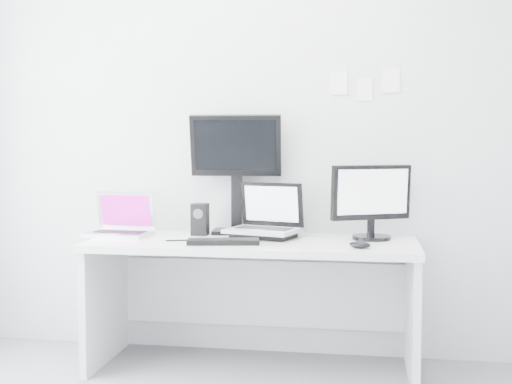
% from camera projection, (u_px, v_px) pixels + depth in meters
% --- Properties ---
extents(back_wall, '(3.60, 0.00, 3.60)m').
position_uv_depth(back_wall, '(263.00, 129.00, 4.01)').
color(back_wall, silver).
rests_on(back_wall, ground).
extents(desk, '(1.80, 0.70, 0.73)m').
position_uv_depth(desk, '(253.00, 305.00, 3.74)').
color(desk, white).
rests_on(desk, ground).
extents(macbook, '(0.37, 0.29, 0.27)m').
position_uv_depth(macbook, '(118.00, 213.00, 3.88)').
color(macbook, '#B7B7BC').
rests_on(macbook, desk).
extents(speaker, '(0.12, 0.12, 0.19)m').
position_uv_depth(speaker, '(200.00, 219.00, 3.92)').
color(speaker, black).
rests_on(speaker, desk).
extents(dell_laptop, '(0.46, 0.40, 0.32)m').
position_uv_depth(dell_laptop, '(263.00, 210.00, 3.79)').
color(dell_laptop, '#A9ABB1').
rests_on(dell_laptop, desk).
extents(rear_monitor, '(0.55, 0.24, 0.72)m').
position_uv_depth(rear_monitor, '(236.00, 173.00, 3.97)').
color(rear_monitor, black).
rests_on(rear_monitor, desk).
extents(samsung_monitor, '(0.52, 0.41, 0.43)m').
position_uv_depth(samsung_monitor, '(372.00, 201.00, 3.73)').
color(samsung_monitor, black).
rests_on(samsung_monitor, desk).
extents(keyboard, '(0.40, 0.20, 0.03)m').
position_uv_depth(keyboard, '(223.00, 242.00, 3.57)').
color(keyboard, black).
rests_on(keyboard, desk).
extents(mouse, '(0.13, 0.10, 0.04)m').
position_uv_depth(mouse, '(360.00, 245.00, 3.42)').
color(mouse, black).
rests_on(mouse, desk).
extents(wall_note_0, '(0.10, 0.00, 0.14)m').
position_uv_depth(wall_note_0, '(339.00, 83.00, 3.92)').
color(wall_note_0, white).
rests_on(wall_note_0, back_wall).
extents(wall_note_1, '(0.09, 0.00, 0.13)m').
position_uv_depth(wall_note_1, '(364.00, 89.00, 3.90)').
color(wall_note_1, white).
rests_on(wall_note_1, back_wall).
extents(wall_note_2, '(0.10, 0.00, 0.14)m').
position_uv_depth(wall_note_2, '(391.00, 80.00, 3.87)').
color(wall_note_2, white).
rests_on(wall_note_2, back_wall).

